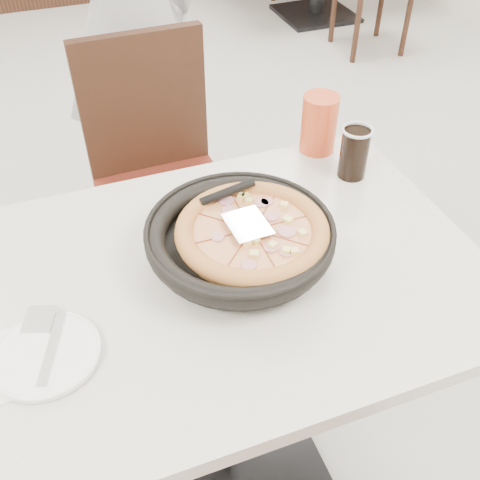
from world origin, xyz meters
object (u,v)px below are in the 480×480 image
object	(u,v)px
pizza_pan	(240,243)
side_plate	(46,355)
diner_person	(131,17)
cola_glass	(354,154)
pizza	(252,237)
red_cup	(319,124)
main_table	(213,376)
chair_far	(166,194)

from	to	relation	value
pizza_pan	side_plate	bearing A→B (deg)	-163.25
diner_person	cola_glass	bearing A→B (deg)	91.20
pizza	cola_glass	bearing A→B (deg)	29.41
pizza_pan	side_plate	size ratio (longest dim) A/B	1.95
pizza_pan	side_plate	xyz separation A→B (m)	(-0.43, -0.13, -0.03)
pizza_pan	red_cup	size ratio (longest dim) A/B	2.41
main_table	side_plate	distance (m)	0.53
chair_far	pizza	bearing A→B (deg)	92.25
pizza	red_cup	world-z (taller)	red_cup
side_plate	diner_person	bearing A→B (deg)	70.93
cola_glass	red_cup	size ratio (longest dim) A/B	0.81
pizza	diner_person	distance (m)	1.21
red_cup	cola_glass	bearing A→B (deg)	-78.96
pizza_pan	main_table	bearing A→B (deg)	-163.47
main_table	chair_far	bearing A→B (deg)	84.55
chair_far	side_plate	world-z (taller)	chair_far
red_cup	pizza	bearing A→B (deg)	-133.59
main_table	pizza	size ratio (longest dim) A/B	3.99
main_table	side_plate	world-z (taller)	side_plate
main_table	red_cup	xyz separation A→B (m)	(0.44, 0.36, 0.45)
main_table	chair_far	xyz separation A→B (m)	(0.06, 0.67, 0.10)
pizza	side_plate	distance (m)	0.47
pizza	pizza_pan	bearing A→B (deg)	155.65
red_cup	main_table	bearing A→B (deg)	-140.49
chair_far	pizza_pan	xyz separation A→B (m)	(0.02, -0.65, 0.32)
pizza_pan	red_cup	distance (m)	0.49
diner_person	chair_far	bearing A→B (deg)	66.72
pizza_pan	red_cup	bearing A→B (deg)	43.53
chair_far	cola_glass	xyz separation A→B (m)	(0.40, -0.45, 0.34)
pizza	side_plate	world-z (taller)	pizza
pizza	cola_glass	xyz separation A→B (m)	(0.36, 0.20, 0.00)
pizza	red_cup	distance (m)	0.48
pizza_pan	pizza	distance (m)	0.03
chair_far	pizza_pan	size ratio (longest dim) A/B	2.47
cola_glass	red_cup	distance (m)	0.15
chair_far	side_plate	xyz separation A→B (m)	(-0.41, -0.78, 0.28)
chair_far	pizza	distance (m)	0.74
pizza	red_cup	size ratio (longest dim) A/B	1.88
pizza	diner_person	xyz separation A→B (m)	(0.01, 1.21, 0.05)
main_table	pizza	xyz separation A→B (m)	(0.11, 0.01, 0.44)
main_table	side_plate	size ratio (longest dim) A/B	6.06
pizza	main_table	bearing A→B (deg)	-172.47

